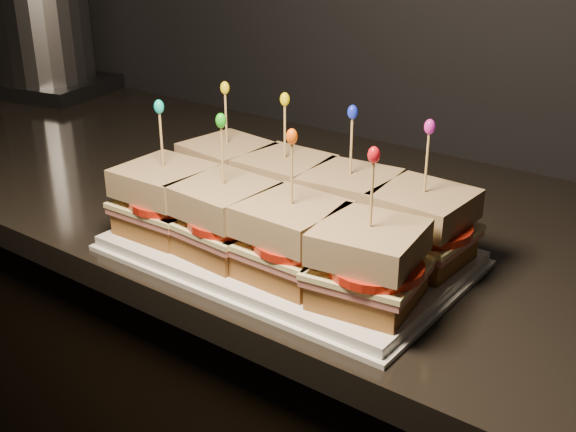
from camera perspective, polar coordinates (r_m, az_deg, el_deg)
The scene contains 62 objects.
granite_slab at distance 1.12m, azimuth -3.28°, elevation 1.76°, with size 2.36×0.63×0.04m, color black.
platter at distance 0.87m, azimuth 0.00°, elevation -2.76°, with size 0.41×0.25×0.02m, color white.
platter_rim at distance 0.88m, azimuth 0.00°, elevation -3.11°, with size 0.42×0.26×0.01m, color white.
sandwich_0_bread_bot at distance 0.99m, azimuth -4.72°, elevation 1.86°, with size 0.10×0.10×0.03m, color #583711.
sandwich_0_ham at distance 0.98m, azimuth -4.75°, elevation 2.81°, with size 0.11×0.10×0.01m, color #C56568.
sandwich_0_cheese at distance 0.98m, azimuth -4.77°, elevation 3.19°, with size 0.11×0.11×0.01m, color #F5E798.
sandwich_0_tomato at distance 0.97m, azimuth -4.48°, elevation 3.36°, with size 0.10×0.10×0.01m, color red.
sandwich_0_bread_top at distance 0.97m, azimuth -4.82°, elevation 4.79°, with size 0.10×0.10×0.03m, color #4E2D11.
sandwich_0_pick at distance 0.96m, azimuth -4.92°, elevation 7.44°, with size 0.00×0.00×0.09m, color tan.
sandwich_0_frill at distance 0.95m, azimuth -5.01°, elevation 10.06°, with size 0.01×0.01×0.02m, color yellow.
sandwich_1_bread_bot at distance 0.93m, azimuth -0.24°, elevation 0.54°, with size 0.10×0.10×0.03m, color #583711.
sandwich_1_ham at distance 0.93m, azimuth -0.24°, elevation 1.54°, with size 0.11×0.10×0.01m, color #C56568.
sandwich_1_cheese at distance 0.92m, azimuth -0.24°, elevation 1.94°, with size 0.11×0.11×0.01m, color #F5E798.
sandwich_1_tomato at distance 0.91m, azimuth 0.13°, elevation 2.10°, with size 0.10×0.10×0.01m, color red.
sandwich_1_bread_top at distance 0.91m, azimuth -0.24°, elevation 3.63°, with size 0.10×0.10×0.03m, color #4E2D11.
sandwich_1_pick at distance 0.90m, azimuth -0.25°, elevation 6.44°, with size 0.00×0.00×0.09m, color tan.
sandwich_1_frill at distance 0.89m, azimuth -0.25°, elevation 9.22°, with size 0.01×0.01×0.02m, color yellow.
sandwich_2_bread_bot at distance 0.88m, azimuth 4.78°, elevation -0.94°, with size 0.10×0.10×0.03m, color #583711.
sandwich_2_ham at distance 0.88m, azimuth 4.82°, elevation 0.10°, with size 0.11×0.10×0.01m, color #C56568.
sandwich_2_cheese at distance 0.87m, azimuth 4.84°, elevation 0.52°, with size 0.11×0.11×0.01m, color #F5E798.
sandwich_2_tomato at distance 0.86m, azimuth 5.31°, elevation 0.67°, with size 0.10×0.10×0.01m, color red.
sandwich_2_bread_top at distance 0.86m, azimuth 4.90°, elevation 2.29°, with size 0.10×0.10×0.03m, color #4E2D11.
sandwich_2_pick at distance 0.85m, azimuth 5.01°, elevation 5.25°, with size 0.00×0.00×0.09m, color tan.
sandwich_2_frill at distance 0.83m, azimuth 5.12°, elevation 8.18°, with size 0.01×0.01×0.02m, color #1527DE.
sandwich_3_bread_bot at distance 0.84m, azimuth 10.36°, elevation -2.58°, with size 0.10×0.10×0.03m, color #583711.
sandwich_3_ham at distance 0.83m, azimuth 10.45°, elevation -1.50°, with size 0.11×0.10×0.01m, color #C56568.
sandwich_3_cheese at distance 0.83m, azimuth 10.49°, elevation -1.06°, with size 0.11×0.11×0.01m, color #F5E798.
sandwich_3_tomato at distance 0.82m, azimuth 11.08°, elevation -0.93°, with size 0.10×0.10×0.01m, color red.
sandwich_3_bread_top at distance 0.82m, azimuth 10.63°, elevation 0.78°, with size 0.10×0.10×0.03m, color #4E2D11.
sandwich_3_pick at distance 0.80m, azimuth 10.88°, elevation 3.87°, with size 0.00×0.00×0.09m, color tan.
sandwich_3_frill at distance 0.79m, azimuth 11.13°, elevation 6.94°, with size 0.01×0.01×0.02m, color #C81EA1.
sandwich_4_bread_bot at distance 0.91m, azimuth -9.52°, elevation -0.32°, with size 0.10×0.10×0.03m, color #583711.
sandwich_4_ham at distance 0.91m, azimuth -9.59°, elevation 0.69°, with size 0.11×0.10×0.01m, color #C56568.
sandwich_4_cheese at distance 0.91m, azimuth -9.62°, elevation 1.10°, with size 0.11×0.11×0.01m, color #F5E798.
sandwich_4_tomato at distance 0.89m, azimuth -9.39°, elevation 1.25°, with size 0.10×0.10×0.01m, color red.
sandwich_4_bread_top at distance 0.89m, azimuth -9.75°, elevation 2.81°, with size 0.10×0.10×0.03m, color #4E2D11.
sandwich_4_pick at distance 0.88m, azimuth -9.96°, elevation 5.67°, with size 0.00×0.00×0.09m, color tan.
sandwich_4_frill at distance 0.87m, azimuth -10.17°, elevation 8.50°, with size 0.01×0.01×0.02m, color #0AC9B9.
sandwich_5_bread_bot at distance 0.85m, azimuth -4.96°, elevation -1.91°, with size 0.10×0.10×0.03m, color #583711.
sandwich_5_ham at distance 0.85m, azimuth -5.00°, elevation -0.84°, with size 0.11×0.10×0.01m, color #C56568.
sandwich_5_cheese at distance 0.84m, azimuth -5.02°, elevation -0.41°, with size 0.11×0.11×0.01m, color #F5E798.
sandwich_5_tomato at distance 0.83m, azimuth -4.69°, elevation -0.27°, with size 0.10×0.10×0.01m, color red.
sandwich_5_bread_top at distance 0.83m, azimuth -5.09°, elevation 1.42°, with size 0.10×0.10×0.03m, color #4E2D11.
sandwich_5_pick at distance 0.81m, azimuth -5.21°, elevation 4.48°, with size 0.00×0.00×0.09m, color tan.
sandwich_5_frill at distance 0.80m, azimuth -5.33°, elevation 7.52°, with size 0.01×0.01×0.02m, color green.
sandwich_6_bread_bot at distance 0.80m, azimuth 0.28°, elevation -3.73°, with size 0.10×0.10×0.03m, color #583711.
sandwich_6_ham at distance 0.79m, azimuth 0.28°, elevation -2.59°, with size 0.11×0.10×0.01m, color #C56568.
sandwich_6_cheese at distance 0.79m, azimuth 0.28°, elevation -2.14°, with size 0.11×0.11×0.01m, color #F5E798.
sandwich_6_tomato at distance 0.77m, azimuth 0.73°, elevation -2.02°, with size 0.10×0.10×0.01m, color red.
sandwich_6_bread_top at distance 0.77m, azimuth 0.29°, elevation -0.21°, with size 0.10×0.10×0.03m, color #4E2D11.
sandwich_6_pick at distance 0.76m, azimuth 0.30°, elevation 3.05°, with size 0.00×0.00×0.09m, color tan.
sandwich_6_frill at distance 0.74m, azimuth 0.30°, elevation 6.30°, with size 0.01×0.01×0.02m, color #FA590B.
sandwich_7_bread_bot at distance 0.75m, azimuth 6.27°, elevation -5.75°, with size 0.10×0.10×0.03m, color #583711.
sandwich_7_ham at distance 0.74m, azimuth 6.33°, elevation -4.57°, with size 0.11×0.10×0.01m, color #C56568.
sandwich_7_cheese at distance 0.74m, azimuth 6.35°, elevation -4.09°, with size 0.11×0.11×0.01m, color #F5E798.
sandwich_7_tomato at distance 0.73m, azimuth 6.94°, elevation -4.00°, with size 0.10×0.10×0.01m, color red.
sandwich_7_bread_top at distance 0.73m, azimuth 6.45°, elevation -2.06°, with size 0.10×0.10×0.03m, color #4E2D11.
sandwich_7_pick at distance 0.71m, azimuth 6.62°, elevation 1.37°, with size 0.00×0.00×0.09m, color tan.
sandwich_7_frill at distance 0.69m, azimuth 6.80°, elevation 4.82°, with size 0.01×0.01×0.02m, color red.
appliance_base at distance 1.74m, azimuth -18.37°, elevation 9.78°, with size 0.26×0.21×0.03m, color #262628.
appliance_body at distance 1.71m, azimuth -19.04°, elevation 14.77°, with size 0.21×0.21×0.28m, color silver.
appliance at distance 1.71m, azimuth -19.02°, elevation 14.59°, with size 0.26×0.21×0.33m, color silver, non-canonical shape.
Camera 1 is at (0.30, 0.90, 1.33)m, focal length 45.00 mm.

